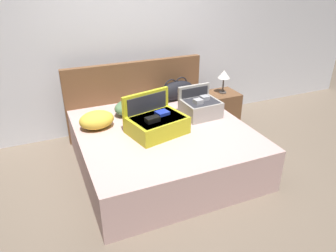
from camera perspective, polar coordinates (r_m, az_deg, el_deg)
The scene contains 11 objects.
ground_plane at distance 3.56m, azimuth 1.68°, elevation -10.26°, with size 12.00×12.00×0.00m, color #6B5B4C.
back_wall at distance 4.47m, azimuth -7.34°, elevation 15.65°, with size 8.00×0.10×2.60m, color silver.
bed at distance 3.73m, azimuth -0.86°, elevation -3.85°, with size 1.87×1.88×0.49m, color #BC9993.
headboard at distance 4.45m, azimuth -5.75°, elevation 5.01°, with size 1.91×0.08×1.02m, color brown.
hard_case_large at distance 3.48m, azimuth -2.12°, elevation 0.65°, with size 0.68×0.58×0.42m.
hard_case_medium at distance 3.90m, azimuth 5.77°, elevation 3.47°, with size 0.44×0.40×0.34m.
duffel_bag at distance 4.38m, azimuth 1.40°, elevation 6.38°, with size 0.59×0.31×0.31m.
pillow_near_headboard at distance 3.96m, azimuth -6.33°, elevation 3.51°, with size 0.47×0.30×0.20m, color #4C724C.
pillow_center_head at distance 3.68m, azimuth -12.62°, elevation 1.08°, with size 0.39×0.30×0.20m, color gold.
nightstand at distance 4.79m, azimuth 9.47°, elevation 3.05°, with size 0.44×0.40×0.50m, color brown.
table_lamp at distance 4.61m, azimuth 9.95°, elevation 8.89°, with size 0.17×0.17×0.33m.
Camera 1 is at (-1.22, -2.57, 2.13)m, focal length 34.14 mm.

